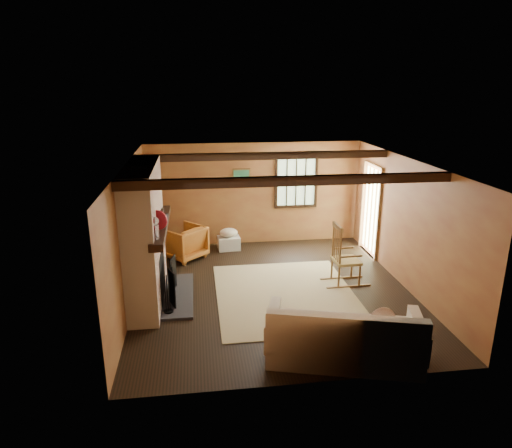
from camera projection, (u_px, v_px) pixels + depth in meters
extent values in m
plane|color=black|center=(273.00, 291.00, 8.47)|extent=(5.50, 5.50, 0.00)
cube|color=#9F6B38|center=(254.00, 194.00, 10.72)|extent=(5.00, 0.02, 2.40)
cube|color=#9F6B38|center=(312.00, 299.00, 5.51)|extent=(5.00, 0.02, 2.40)
cube|color=#9F6B38|center=(130.00, 235.00, 7.80)|extent=(0.02, 5.50, 2.40)
cube|color=#9F6B38|center=(407.00, 224.00, 8.43)|extent=(0.02, 5.50, 2.40)
cube|color=white|center=(275.00, 163.00, 7.76)|extent=(5.00, 5.50, 0.02)
cube|color=black|center=(289.00, 181.00, 6.65)|extent=(5.00, 0.12, 0.14)
cube|color=black|center=(264.00, 156.00, 8.92)|extent=(5.00, 0.12, 0.14)
cube|color=black|center=(296.00, 181.00, 10.73)|extent=(1.02, 0.06, 1.32)
cube|color=#B5D1A0|center=(296.00, 180.00, 10.76)|extent=(0.90, 0.01, 1.20)
cube|color=black|center=(296.00, 180.00, 10.74)|extent=(0.90, 0.03, 0.02)
cube|color=brown|center=(371.00, 210.00, 10.10)|extent=(0.06, 1.00, 2.06)
cube|color=#B5D1A0|center=(372.00, 210.00, 10.10)|extent=(0.01, 0.80, 1.85)
cube|color=brown|center=(241.00, 178.00, 10.54)|extent=(0.42, 0.03, 0.42)
cube|color=#246D68|center=(241.00, 178.00, 10.52)|extent=(0.36, 0.01, 0.36)
cube|color=#9C4F3C|center=(145.00, 235.00, 7.83)|extent=(0.50, 2.20, 2.40)
cube|color=black|center=(152.00, 275.00, 8.06)|extent=(0.38, 1.00, 0.85)
cube|color=#333338|center=(178.00, 295.00, 8.24)|extent=(0.55, 1.80, 0.05)
cube|color=black|center=(161.00, 226.00, 7.82)|extent=(0.22, 2.30, 0.12)
cube|color=black|center=(172.00, 288.00, 7.74)|extent=(0.13, 0.30, 0.63)
cube|color=black|center=(173.00, 280.00, 8.05)|extent=(0.04, 0.32, 0.63)
cube|color=black|center=(173.00, 273.00, 8.35)|extent=(0.10, 0.31, 0.63)
cylinder|color=black|center=(168.00, 311.00, 7.59)|extent=(0.16, 0.16, 0.02)
cylinder|color=black|center=(165.00, 295.00, 7.46)|extent=(0.01, 0.01, 0.67)
cylinder|color=black|center=(167.00, 294.00, 7.50)|extent=(0.01, 0.01, 0.67)
cylinder|color=black|center=(169.00, 293.00, 7.53)|extent=(0.01, 0.01, 0.67)
cylinder|color=silver|center=(156.00, 232.00, 6.96)|extent=(0.10, 0.10, 0.22)
sphere|color=silver|center=(155.00, 221.00, 6.91)|extent=(0.12, 0.12, 0.12)
cylinder|color=#AF1420|center=(158.00, 220.00, 7.38)|extent=(0.32, 0.14, 0.33)
cube|color=black|center=(160.00, 218.00, 7.86)|extent=(0.27, 0.20, 0.13)
cylinder|color=black|center=(162.00, 213.00, 8.22)|extent=(0.07, 0.07, 0.09)
cylinder|color=black|center=(162.00, 210.00, 8.42)|extent=(0.07, 0.07, 0.08)
cube|color=tan|center=(286.00, 295.00, 8.31)|extent=(2.50, 3.00, 0.01)
cube|color=#A58750|center=(346.00, 261.00, 8.68)|extent=(0.49, 0.51, 0.05)
cube|color=brown|center=(338.00, 227.00, 8.44)|extent=(0.07, 0.47, 0.08)
cylinder|color=brown|center=(360.00, 275.00, 8.59)|extent=(0.04, 0.04, 0.45)
cylinder|color=brown|center=(352.00, 267.00, 8.97)|extent=(0.04, 0.04, 0.45)
cylinder|color=brown|center=(339.00, 277.00, 8.52)|extent=(0.04, 0.04, 0.45)
cylinder|color=brown|center=(332.00, 268.00, 8.91)|extent=(0.04, 0.04, 0.45)
cylinder|color=brown|center=(341.00, 247.00, 8.35)|extent=(0.04, 0.04, 0.77)
cylinder|color=brown|center=(333.00, 240.00, 8.73)|extent=(0.04, 0.04, 0.77)
cylinder|color=brown|center=(339.00, 246.00, 8.45)|extent=(0.02, 0.02, 0.63)
cylinder|color=brown|center=(337.00, 245.00, 8.55)|extent=(0.02, 0.02, 0.63)
cylinder|color=brown|center=(335.00, 243.00, 8.64)|extent=(0.02, 0.02, 0.63)
cube|color=brown|center=(351.00, 256.00, 8.42)|extent=(0.43, 0.06, 0.03)
cube|color=brown|center=(343.00, 248.00, 8.84)|extent=(0.43, 0.06, 0.03)
cube|color=brown|center=(349.00, 287.00, 8.62)|extent=(0.87, 0.07, 0.03)
cube|color=brown|center=(341.00, 278.00, 9.00)|extent=(0.87, 0.07, 0.03)
cube|color=silver|center=(343.00, 343.00, 6.36)|extent=(2.25, 1.46, 0.46)
cube|color=silver|center=(346.00, 336.00, 5.89)|extent=(2.04, 0.71, 0.57)
cube|color=silver|center=(273.00, 324.00, 6.43)|extent=(0.39, 0.94, 0.42)
cube|color=silver|center=(418.00, 335.00, 6.17)|extent=(0.39, 0.94, 0.42)
ellipsoid|color=silver|center=(382.00, 320.00, 6.29)|extent=(0.40, 0.23, 0.37)
cylinder|color=#4F3921|center=(168.00, 248.00, 10.53)|extent=(0.35, 0.11, 0.11)
cylinder|color=#4F3921|center=(173.00, 248.00, 10.54)|extent=(0.35, 0.11, 0.11)
cylinder|color=#4F3921|center=(178.00, 247.00, 10.56)|extent=(0.35, 0.11, 0.11)
cylinder|color=#4F3921|center=(167.00, 244.00, 10.50)|extent=(0.35, 0.11, 0.11)
cylinder|color=#4F3921|center=(173.00, 243.00, 10.51)|extent=(0.35, 0.11, 0.11)
cylinder|color=#4F3921|center=(178.00, 243.00, 10.53)|extent=(0.35, 0.11, 0.11)
cube|color=silver|center=(229.00, 243.00, 10.56)|extent=(0.53, 0.41, 0.30)
ellipsoid|color=silver|center=(229.00, 233.00, 10.48)|extent=(0.52, 0.47, 0.21)
imported|color=#BF6026|center=(184.00, 242.00, 9.97)|extent=(1.12, 1.12, 0.73)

